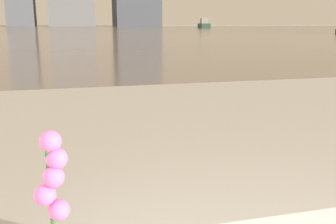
{
  "coord_description": "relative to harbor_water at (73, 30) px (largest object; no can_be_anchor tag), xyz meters",
  "views": [
    {
      "loc": [
        -0.51,
        0.19,
        1.15
      ],
      "look_at": [
        0.09,
        2.53,
        0.57
      ],
      "focal_mm": 40.0,
      "sensor_mm": 36.0,
      "label": 1
    }
  ],
  "objects": [
    {
      "name": "harbor_water",
      "position": [
        0.0,
        0.0,
        0.0
      ],
      "size": [
        180.0,
        110.0,
        0.01
      ],
      "color": "gray",
      "rests_on": "ground_plane"
    },
    {
      "name": "harbor_boat_1",
      "position": [
        26.12,
        12.21,
        0.69
      ],
      "size": [
        2.65,
        5.44,
        1.96
      ],
      "color": "#335647",
      "rests_on": "harbor_water"
    }
  ]
}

